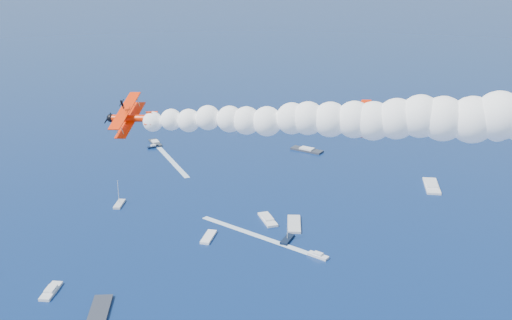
% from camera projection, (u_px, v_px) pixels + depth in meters
% --- Properties ---
extents(biplane_lead, '(7.35, 9.03, 7.34)m').
position_uv_depth(biplane_lead, '(365.00, 121.00, 92.74)').
color(biplane_lead, red).
extents(biplane_trail, '(7.61, 9.26, 7.89)m').
position_uv_depth(biplane_trail, '(131.00, 118.00, 81.42)').
color(biplane_trail, '#FF2C05').
extents(smoke_trail_trail, '(66.85, 12.29, 11.82)m').
position_uv_depth(smoke_trail_trail, '(387.00, 119.00, 71.96)').
color(smoke_trail_trail, white).
extents(spectator_boats, '(195.62, 197.25, 0.70)m').
position_uv_depth(spectator_boats, '(322.00, 217.00, 188.90)').
color(spectator_boats, '#2F343E').
rests_on(spectator_boats, ground).
extents(boat_wakes, '(81.46, 70.76, 0.04)m').
position_uv_depth(boat_wakes, '(207.00, 193.00, 208.01)').
color(boat_wakes, white).
rests_on(boat_wakes, ground).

